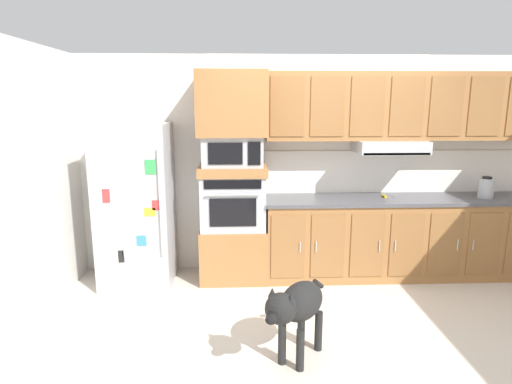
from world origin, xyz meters
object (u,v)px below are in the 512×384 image
Objects in this scene: refrigerator at (136,205)px; built_in_oven at (233,201)px; screwdriver at (385,196)px; electric_kettle at (486,188)px; microwave at (233,151)px; dog at (297,306)px.

built_in_oven is at bearing 3.67° from refrigerator.
electric_kettle is at bearing -3.61° from screwdriver.
microwave is 2.68× the size of electric_kettle.
microwave is at bearing 3.67° from refrigerator.
dog is (0.50, -1.67, -0.44)m from built_in_oven.
refrigerator reaches higher than dog.
screwdriver reaches higher than dog.
built_in_oven is 2.92× the size of electric_kettle.
electric_kettle is (3.90, 0.02, 0.15)m from refrigerator.
refrigerator is 2.51× the size of built_in_oven.
refrigerator is 7.33× the size of electric_kettle.
dog is at bearing -125.80° from screwdriver.
microwave is 5.00× the size of screwdriver.
microwave is 2.87m from electric_kettle.
built_in_oven is 1.72m from screwdriver.
refrigerator is 2.27m from dog.
screwdriver is at bearing 1.88° from refrigerator.
refrigerator is 3.90m from electric_kettle.
microwave is 1.80m from screwdriver.
built_in_oven reaches higher than screwdriver.
microwave is at bearing -0.77° from built_in_oven.
microwave reaches higher than electric_kettle.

